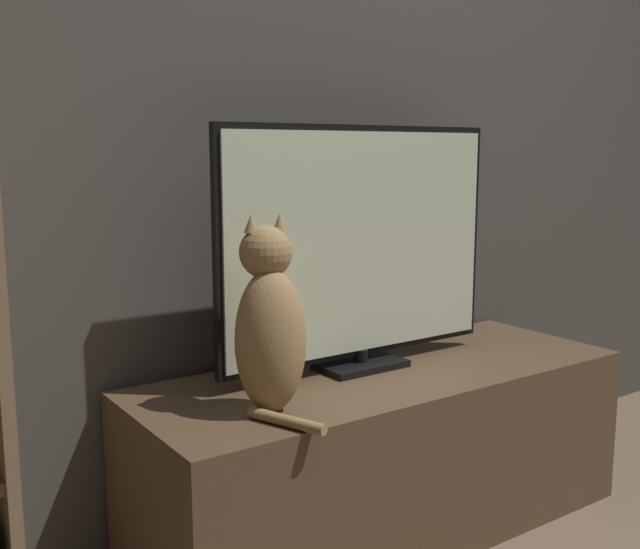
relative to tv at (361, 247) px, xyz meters
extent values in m
cube|color=#47423D|center=(0.04, 0.26, 0.44)|extent=(4.80, 0.05, 2.60)
cube|color=brown|center=(0.04, -0.07, -0.61)|extent=(1.51, 0.56, 0.49)
cube|color=black|center=(0.00, 0.00, -0.35)|extent=(0.26, 0.16, 0.02)
cylinder|color=black|center=(0.00, 0.00, -0.32)|extent=(0.04, 0.04, 0.04)
cube|color=black|center=(0.00, 0.00, 0.01)|extent=(0.95, 0.02, 0.67)
cube|color=beige|center=(0.00, -0.01, 0.01)|extent=(0.91, 0.01, 0.64)
ellipsoid|color=#997547|center=(-0.41, -0.17, -0.18)|extent=(0.21, 0.20, 0.36)
ellipsoid|color=black|center=(-0.40, -0.12, -0.20)|extent=(0.11, 0.08, 0.20)
sphere|color=#997547|center=(-0.41, -0.14, 0.03)|extent=(0.16, 0.16, 0.13)
cone|color=#997547|center=(-0.44, -0.14, 0.11)|extent=(0.04, 0.04, 0.04)
cone|color=#997547|center=(-0.37, -0.15, 0.11)|extent=(0.04, 0.04, 0.04)
cylinder|color=#997547|center=(-0.44, -0.29, -0.35)|extent=(0.10, 0.21, 0.03)
camera|label=1|loc=(-1.34, -1.71, 0.28)|focal=42.00mm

